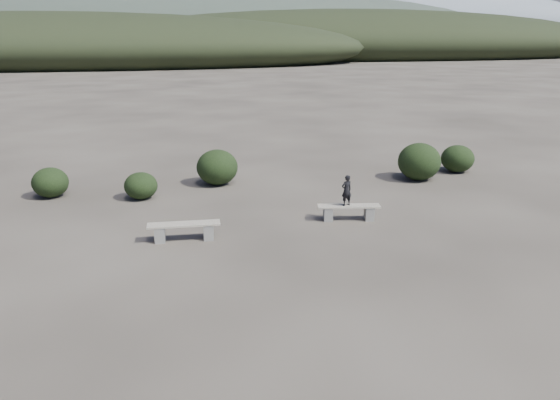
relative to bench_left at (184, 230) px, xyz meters
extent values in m
plane|color=#322D27|center=(3.02, -3.80, -0.29)|extent=(1200.00, 1200.00, 0.00)
cube|color=slate|center=(-0.65, 0.00, -0.08)|extent=(0.27, 0.38, 0.43)
cube|color=slate|center=(0.65, 0.00, -0.08)|extent=(0.27, 0.38, 0.43)
cube|color=gray|center=(0.00, 0.00, 0.16)|extent=(1.95, 0.42, 0.05)
cube|color=slate|center=(4.24, 0.93, -0.09)|extent=(0.30, 0.39, 0.41)
cube|color=slate|center=(5.47, 0.77, -0.09)|extent=(0.30, 0.39, 0.41)
cube|color=gray|center=(4.86, 0.85, 0.14)|extent=(1.89, 0.63, 0.05)
imported|color=black|center=(4.77, 0.86, 0.64)|extent=(0.39, 0.32, 0.93)
ellipsoid|color=black|center=(-1.43, 4.15, 0.16)|extent=(1.11, 1.11, 0.91)
ellipsoid|color=black|center=(1.23, 5.55, 0.35)|extent=(1.52, 1.52, 1.30)
ellipsoid|color=black|center=(8.83, 4.95, 0.41)|extent=(1.61, 1.61, 1.41)
ellipsoid|color=black|center=(10.85, 5.83, 0.25)|extent=(1.31, 1.31, 1.09)
ellipsoid|color=black|center=(-4.48, 4.88, 0.22)|extent=(1.21, 1.21, 1.02)
ellipsoid|color=black|center=(-21.98, 86.20, 2.41)|extent=(110.00, 40.00, 12.00)
ellipsoid|color=black|center=(38.02, 106.20, 2.86)|extent=(120.00, 44.00, 14.00)
ellipsoid|color=#2C362C|center=(3.02, 156.20, 5.11)|extent=(190.00, 64.00, 24.00)
ellipsoid|color=gray|center=(73.02, 296.20, 9.61)|extent=(340.00, 110.00, 44.00)
ellipsoid|color=gray|center=(-26.98, 396.20, 12.31)|extent=(460.00, 140.00, 56.00)
camera|label=1|loc=(0.24, -14.06, 5.12)|focal=35.00mm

